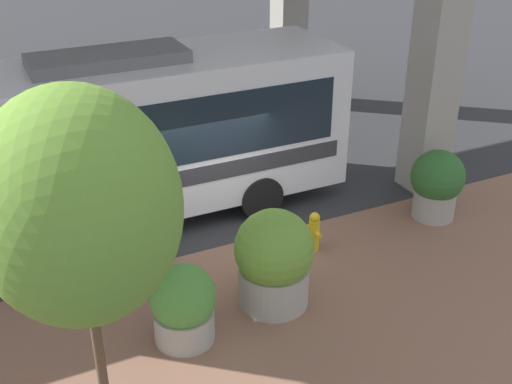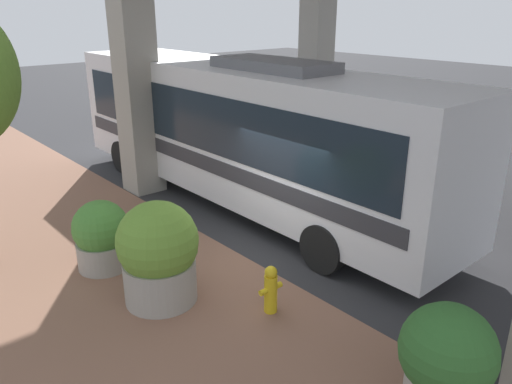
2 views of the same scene
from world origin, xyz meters
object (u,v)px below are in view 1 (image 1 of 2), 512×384
object	(u,v)px
bus	(56,144)
planter_front	(437,184)
planter_back	(183,305)
street_tree_near	(78,208)
fire_hydrant	(314,232)
planter_middle	(274,260)

from	to	relation	value
bus	planter_front	distance (m)	8.13
planter_back	street_tree_near	bearing A→B (deg)	135.84
bus	planter_front	size ratio (longest dim) A/B	7.71
fire_hydrant	planter_back	xyz separation A→B (m)	(-1.45, 3.33, 0.25)
planter_back	street_tree_near	xyz separation A→B (m)	(-1.73, 1.68, 3.08)
planter_back	street_tree_near	distance (m)	3.92
bus	planter_front	bearing A→B (deg)	-111.05
planter_front	planter_back	xyz separation A→B (m)	(-1.49, 6.44, -0.15)
planter_middle	fire_hydrant	bearing A→B (deg)	-51.88
bus	planter_middle	size ratio (longest dim) A/B	6.64
planter_middle	planter_back	world-z (taller)	planter_middle
bus	planter_middle	xyz separation A→B (m)	(-4.13, -2.85, -1.13)
fire_hydrant	planter_back	size ratio (longest dim) A/B	0.62
bus	street_tree_near	size ratio (longest dim) A/B	2.39
planter_front	planter_back	size ratio (longest dim) A/B	1.13
bus	planter_back	world-z (taller)	bus
fire_hydrant	bus	bearing A→B (deg)	56.33
street_tree_near	planter_front	bearing A→B (deg)	-68.38
planter_front	planter_middle	distance (m)	4.82
bus	street_tree_near	distance (m)	6.38
fire_hydrant	planter_front	size ratio (longest dim) A/B	0.55
fire_hydrant	planter_middle	bearing A→B (deg)	128.12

